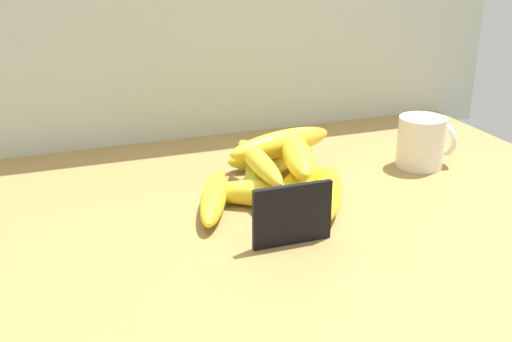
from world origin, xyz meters
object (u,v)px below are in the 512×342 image
banana_0 (272,155)px  banana_2 (298,184)px  banana_9 (262,161)px  banana_5 (214,197)px  coffee_mug (422,142)px  chalkboard_sign (292,217)px  banana_8 (281,144)px  banana_1 (260,182)px  banana_3 (328,192)px  banana_6 (266,194)px  banana_7 (298,155)px  banana_4 (275,165)px

banana_0 → banana_2: bearing=-93.6°
banana_9 → banana_5: bearing=-165.1°
coffee_mug → banana_2: bearing=-169.1°
chalkboard_sign → coffee_mug: (32.74, 18.88, 0.60)cm
banana_0 → banana_8: bearing=-93.0°
banana_1 → banana_3: (8.16, -7.25, 0.04)cm
banana_6 → banana_7: size_ratio=1.04×
chalkboard_sign → banana_9: bearing=83.4°
banana_0 → banana_7: bearing=-92.9°
banana_3 → banana_6: same height
chalkboard_sign → banana_5: (-6.49, 14.25, -2.01)cm
chalkboard_sign → banana_2: chalkboard_sign is taller
banana_6 → banana_8: (6.71, 10.59, 3.81)cm
banana_0 → banana_9: banana_9 is taller
chalkboard_sign → banana_4: 24.70cm
banana_3 → banana_7: bearing=116.0°
banana_4 → chalkboard_sign: bearing=-106.5°
chalkboard_sign → banana_0: size_ratio=0.66×
banana_5 → banana_9: bearing=14.9°
chalkboard_sign → banana_3: chalkboard_sign is taller
banana_0 → banana_5: 19.61cm
coffee_mug → banana_6: 32.58cm
banana_3 → banana_4: (-2.98, 14.03, -0.21)cm
banana_4 → banana_9: 9.53cm
banana_1 → banana_8: banana_8 is taller
chalkboard_sign → banana_6: (0.97, 12.06, -1.80)cm
banana_2 → banana_9: bearing=153.6°
banana_6 → banana_8: banana_8 is taller
banana_0 → banana_9: bearing=-118.6°
banana_0 → banana_8: (-0.25, -4.88, 3.77)cm
banana_9 → banana_3: bearing=-40.6°
banana_3 → banana_6: 9.34cm
chalkboard_sign → banana_9: 16.69cm
banana_2 → banana_3: (2.89, -4.34, -0.06)cm
banana_0 → banana_8: size_ratio=0.82×
banana_0 → banana_8: 6.18cm
banana_5 → banana_8: bearing=30.7°
banana_3 → banana_2: bearing=123.7°
coffee_mug → banana_0: coffee_mug is taller
banana_5 → banana_7: (13.80, 0.80, 4.57)cm
coffee_mug → banana_8: 25.39cm
banana_0 → banana_3: bearing=-83.5°
banana_4 → banana_6: 13.02cm
banana_3 → banana_6: (-9.00, 2.49, 0.01)cm
chalkboard_sign → banana_2: (7.08, 13.92, -1.75)cm
banana_1 → banana_6: (-0.84, -4.76, 0.05)cm
chalkboard_sign → banana_2: bearing=63.0°
coffee_mug → banana_5: coffee_mug is taller
chalkboard_sign → banana_0: (7.93, 27.53, -1.77)cm
banana_9 → banana_0: bearing=61.4°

